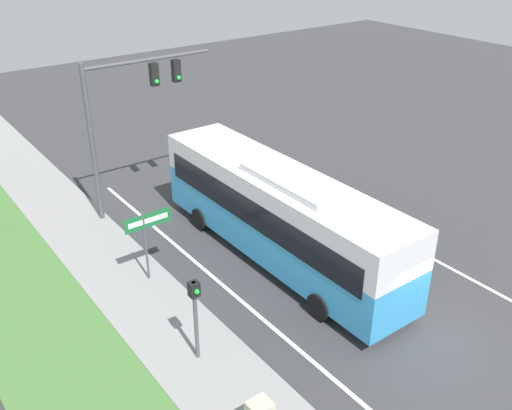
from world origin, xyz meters
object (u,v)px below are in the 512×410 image
Objects in this scene: bus at (279,210)px; street_sign at (147,231)px; pedestrian_signal at (195,308)px; signal_gantry at (127,106)px.

bus is 4.31× the size of street_sign.
pedestrian_signal is (-5.23, -2.89, -0.14)m from bus.
street_sign is at bearing -111.17° from signal_gantry.
bus reaches higher than street_sign.
pedestrian_signal is (-2.77, -9.51, -2.77)m from signal_gantry.
pedestrian_signal is 1.01× the size of street_sign.
street_sign is (0.79, 4.38, 0.11)m from pedestrian_signal.
bus is 5.98m from pedestrian_signal.
pedestrian_signal is at bearing -106.26° from signal_gantry.
signal_gantry reaches higher than street_sign.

